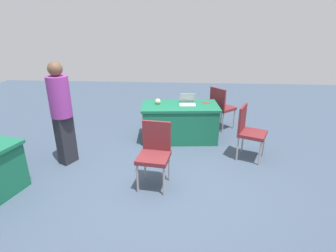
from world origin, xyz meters
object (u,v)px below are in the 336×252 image
(laptop_silver, at_px, (187,103))
(yarn_ball, at_px, (158,101))
(chair_aisle, at_px, (249,129))
(table_foreground, at_px, (180,122))
(scissors_red, at_px, (206,103))
(person_presenter, at_px, (61,109))
(chair_near_front, at_px, (221,106))
(chair_tucked_right, at_px, (155,151))

(laptop_silver, height_order, yarn_ball, laptop_silver)
(chair_aisle, bearing_deg, table_foreground, -97.45)
(scissors_red, bearing_deg, person_presenter, -127.15)
(chair_near_front, xyz_separation_m, laptop_silver, (0.75, 0.58, 0.22))
(table_foreground, bearing_deg, chair_tucked_right, 79.40)
(chair_aisle, relative_size, person_presenter, 0.55)
(person_presenter, distance_m, scissors_red, 2.77)
(table_foreground, xyz_separation_m, chair_near_front, (-0.89, -0.62, 0.18))
(chair_tucked_right, xyz_separation_m, chair_aisle, (-1.53, -0.95, -0.01))
(chair_aisle, xyz_separation_m, person_presenter, (3.12, 0.39, 0.42))
(chair_aisle, distance_m, scissors_red, 1.17)
(table_foreground, xyz_separation_m, scissors_red, (-0.52, -0.18, 0.37))
(laptop_silver, distance_m, scissors_red, 0.41)
(table_foreground, xyz_separation_m, yarn_ball, (0.45, -0.03, 0.42))
(laptop_silver, relative_size, scissors_red, 1.86)
(chair_aisle, height_order, yarn_ball, chair_aisle)
(table_foreground, height_order, chair_aisle, chair_aisle)
(chair_near_front, distance_m, chair_tucked_right, 2.61)
(chair_near_front, height_order, chair_aisle, chair_near_front)
(person_presenter, distance_m, laptop_silver, 2.36)
(chair_tucked_right, bearing_deg, person_presenter, -12.23)
(table_foreground, relative_size, laptop_silver, 4.76)
(person_presenter, bearing_deg, scissors_red, 145.14)
(yarn_ball, bearing_deg, chair_near_front, -156.31)
(chair_aisle, xyz_separation_m, yarn_ball, (1.67, -0.77, 0.25))
(person_presenter, bearing_deg, laptop_silver, 146.49)
(person_presenter, bearing_deg, yarn_ball, 155.33)
(chair_tucked_right, bearing_deg, laptop_silver, -97.29)
(chair_tucked_right, bearing_deg, chair_near_front, -110.03)
(person_presenter, xyz_separation_m, scissors_red, (-2.43, -1.31, -0.23))
(table_foreground, height_order, yarn_ball, yarn_ball)
(table_foreground, xyz_separation_m, laptop_silver, (-0.14, -0.04, 0.40))
(person_presenter, relative_size, yarn_ball, 15.71)
(chair_tucked_right, relative_size, chair_aisle, 1.01)
(yarn_ball, bearing_deg, person_presenter, 38.58)
(chair_near_front, relative_size, chair_tucked_right, 1.00)
(chair_aisle, distance_m, person_presenter, 3.17)
(yarn_ball, bearing_deg, chair_aisle, 155.12)
(scissors_red, bearing_deg, yarn_ball, -146.59)
(table_foreground, xyz_separation_m, person_presenter, (1.90, 1.13, 0.59))
(person_presenter, distance_m, yarn_ball, 1.86)
(chair_tucked_right, bearing_deg, yarn_ball, -78.04)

